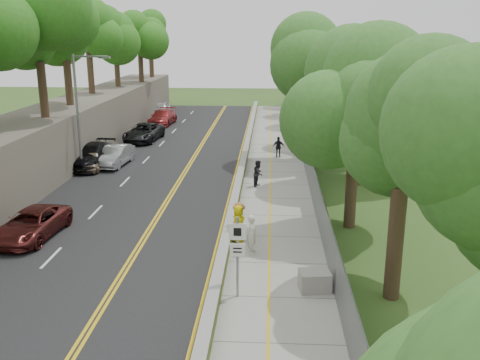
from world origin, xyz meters
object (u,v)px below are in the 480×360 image
(construction_barrel, at_px, (296,142))
(streetlight, at_px, (80,106))
(signpost, at_px, (238,248))
(concrete_block, at_px, (315,281))
(painter_0, at_px, (238,223))
(car_2, at_px, (32,224))
(person_far, at_px, (279,147))

(construction_barrel, bearing_deg, streetlight, -148.17)
(signpost, xyz_separation_m, concrete_block, (2.86, 0.67, -1.54))
(construction_barrel, xyz_separation_m, concrete_block, (-0.39, -25.51, -0.09))
(concrete_block, distance_m, painter_0, 5.66)
(streetlight, distance_m, signpost, 20.72)
(car_2, bearing_deg, person_far, 60.11)
(construction_barrel, distance_m, concrete_block, 25.51)
(streetlight, relative_size, painter_0, 4.59)
(construction_barrel, height_order, concrete_block, construction_barrel)
(painter_0, bearing_deg, concrete_block, -128.54)
(signpost, height_order, construction_barrel, signpost)
(streetlight, bearing_deg, signpost, -55.92)
(signpost, height_order, concrete_block, signpost)
(signpost, distance_m, concrete_block, 3.31)
(streetlight, relative_size, car_2, 1.68)
(streetlight, distance_m, construction_barrel, 17.86)
(signpost, xyz_separation_m, construction_barrel, (3.25, 26.18, -1.44))
(concrete_block, bearing_deg, painter_0, 124.07)
(painter_0, bearing_deg, car_2, 107.86)
(construction_barrel, height_order, car_2, car_2)
(streetlight, relative_size, signpost, 2.58)
(signpost, bearing_deg, car_2, 152.36)
(person_far, bearing_deg, concrete_block, 95.51)
(construction_barrel, height_order, person_far, person_far)
(painter_0, bearing_deg, person_far, 10.57)
(car_2, bearing_deg, streetlight, 101.63)
(concrete_block, height_order, painter_0, painter_0)
(person_far, bearing_deg, signpost, 88.15)
(car_2, height_order, painter_0, painter_0)
(streetlight, height_order, construction_barrel, streetlight)
(construction_barrel, bearing_deg, car_2, -122.45)
(streetlight, relative_size, concrete_block, 7.10)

